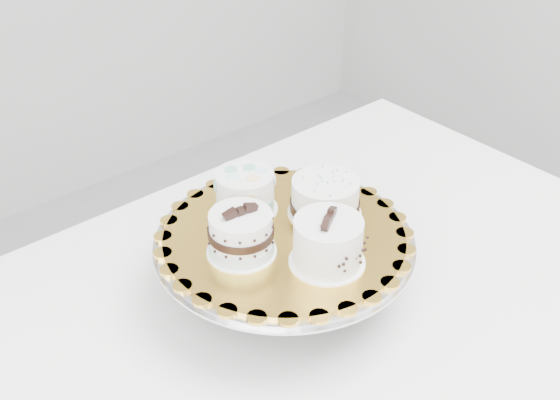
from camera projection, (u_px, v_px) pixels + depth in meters
table at (308, 325)px, 1.18m from camera, size 1.25×0.84×0.75m
cake_stand at (284, 254)px, 1.10m from camera, size 0.40×0.40×0.11m
cake_board at (284, 235)px, 1.08m from camera, size 0.40×0.40×0.01m
cake_swirl at (328, 243)px, 1.00m from camera, size 0.14×0.14×0.09m
cake_banded at (241, 235)px, 1.02m from camera, size 0.11×0.11×0.08m
cake_dots at (245, 192)px, 1.11m from camera, size 0.11×0.11×0.07m
cake_ribbon at (326, 198)px, 1.11m from camera, size 0.13×0.13×0.06m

